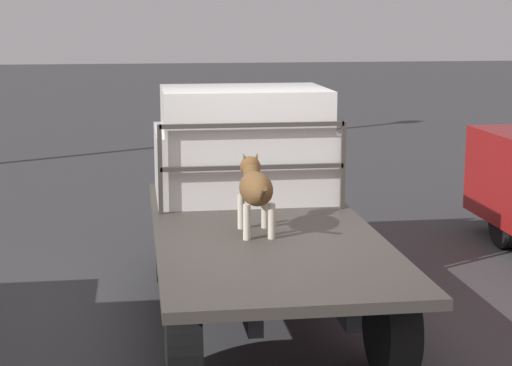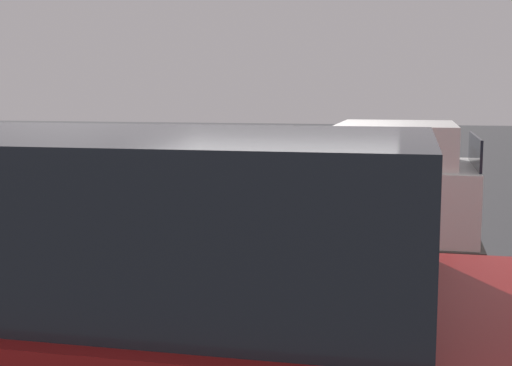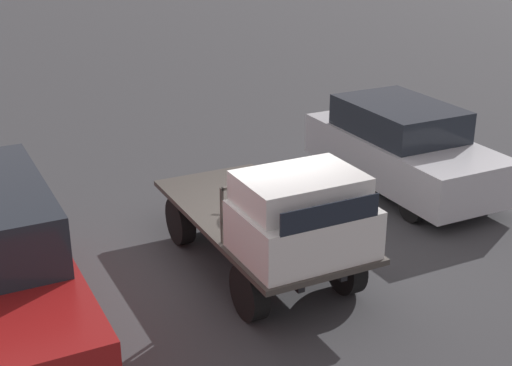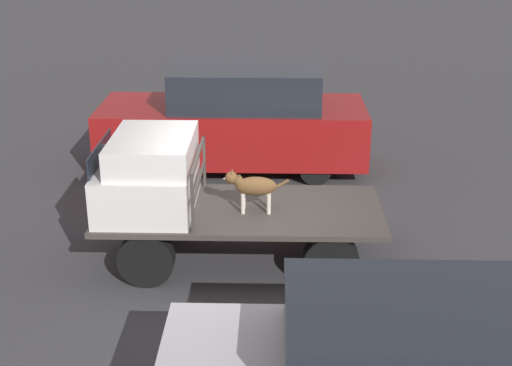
{
  "view_description": "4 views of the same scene",
  "coord_description": "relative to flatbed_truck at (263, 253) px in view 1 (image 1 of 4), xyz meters",
  "views": [
    {
      "loc": [
        -7.01,
        1.05,
        2.62
      ],
      "look_at": [
        -0.22,
        0.09,
        1.27
      ],
      "focal_mm": 60.0,
      "sensor_mm": 36.0,
      "label": 1
    },
    {
      "loc": [
        1.41,
        -7.23,
        2.25
      ],
      "look_at": [
        -0.22,
        0.09,
        1.27
      ],
      "focal_mm": 50.0,
      "sensor_mm": 36.0,
      "label": 2
    },
    {
      "loc": [
        8.69,
        -4.41,
        5.26
      ],
      "look_at": [
        -0.22,
        0.09,
        1.27
      ],
      "focal_mm": 50.0,
      "sensor_mm": 36.0,
      "label": 3
    },
    {
      "loc": [
        -0.47,
        9.45,
        4.96
      ],
      "look_at": [
        -0.22,
        0.09,
        1.27
      ],
      "focal_mm": 50.0,
      "sensor_mm": 36.0,
      "label": 4
    }
  ],
  "objects": [
    {
      "name": "flatbed_truck",
      "position": [
        0.0,
        0.0,
        0.0
      ],
      "size": [
        4.09,
        1.85,
        0.84
      ],
      "color": "black",
      "rests_on": "ground"
    },
    {
      "name": "truck_cab",
      "position": [
        1.3,
        0.0,
        0.75
      ],
      "size": [
        1.33,
        1.73,
        1.08
      ],
      "color": "silver",
      "rests_on": "flatbed_truck"
    },
    {
      "name": "ground_plane",
      "position": [
        0.0,
        0.0,
        -0.61
      ],
      "size": [
        80.0,
        80.0,
        0.0
      ],
      "primitive_type": "plane",
      "color": "#38383A"
    },
    {
      "name": "dog",
      "position": [
        -0.17,
        0.09,
        0.61
      ],
      "size": [
        0.95,
        0.27,
        0.63
      ],
      "rotation": [
        0.0,
        0.0,
        -0.09
      ],
      "color": "beige",
      "rests_on": "flatbed_truck"
    },
    {
      "name": "truck_headboard",
      "position": [
        0.6,
        0.0,
        0.77
      ],
      "size": [
        0.04,
        1.73,
        0.82
      ],
      "color": "#3D3833",
      "rests_on": "flatbed_truck"
    }
  ]
}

